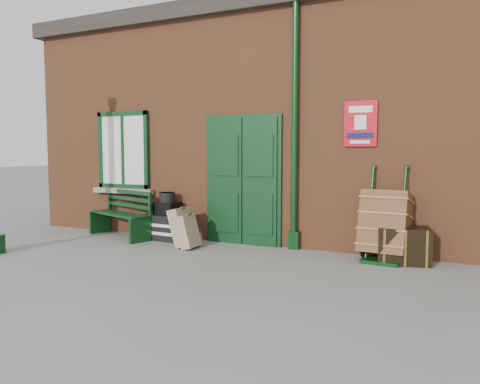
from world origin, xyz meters
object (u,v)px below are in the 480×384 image
Objects in this scene: bench at (122,213)px; houdini_trunk at (168,227)px; porter_trolley at (385,225)px; dark_trunk at (403,245)px.

houdini_trunk is at bearing 27.84° from bench.
bench is 4.80m from porter_trolley.
porter_trolley is at bearing 156.65° from dark_trunk.
porter_trolley is at bearing 20.36° from bench.
bench is 1.69× the size of houdini_trunk.
houdini_trunk is (0.94, 0.15, -0.23)m from bench.
dark_trunk is at bearing 3.54° from houdini_trunk.
dark_trunk is (4.13, -0.07, 0.03)m from houdini_trunk.
bench is at bearing -166.50° from houdini_trunk.
porter_trolley is at bearing 4.19° from houdini_trunk.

